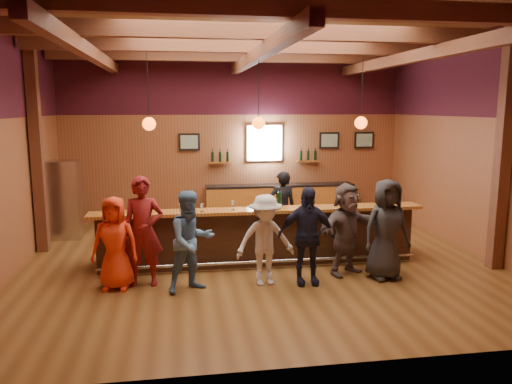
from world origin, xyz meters
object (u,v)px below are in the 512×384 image
customer_navy (306,236)px  customer_dark (386,229)px  customer_orange (115,243)px  customer_redvest (143,231)px  customer_brown (346,229)px  back_bar_cabinet (280,202)px  stainless_fridge (65,199)px  bartender (282,208)px  customer_denim (191,241)px  ice_bucket (265,202)px  bar_counter (258,235)px  bottle_a (279,199)px  customer_white (265,240)px

customer_navy → customer_dark: bearing=4.2°
customer_orange → customer_navy: bearing=3.5°
customer_redvest → customer_brown: 3.58m
back_bar_cabinet → stainless_fridge: 5.43m
customer_redvest → bartender: customer_redvest is taller
customer_denim → customer_brown: customer_denim is taller
customer_brown → customer_dark: 0.70m
customer_denim → ice_bucket: customer_denim is taller
customer_denim → stainless_fridge: bearing=101.4°
stainless_fridge → customer_orange: size_ratio=1.15×
bar_counter → customer_orange: customer_orange is taller
customer_brown → customer_dark: bearing=-57.0°
bottle_a → customer_denim: bearing=-143.7°
customer_denim → bottle_a: bearing=12.2°
customer_dark → ice_bucket: bearing=142.3°
customer_white → customer_dark: 2.15m
stainless_fridge → customer_redvest: customer_redvest is taller
bar_counter → back_bar_cabinet: 3.76m
customer_navy → customer_redvest: bearing=174.3°
stainless_fridge → bartender: bearing=-16.4°
customer_denim → customer_dark: customer_dark is taller
back_bar_cabinet → customer_navy: 5.04m
ice_bucket → bottle_a: bottle_a is taller
stainless_fridge → customer_orange: bearing=-67.0°
customer_orange → bartender: (3.29, 2.19, 0.04)m
bar_counter → customer_denim: bearing=-132.8°
customer_orange → bottle_a: 3.16m
customer_denim → bartender: bearing=26.4°
bar_counter → customer_brown: 1.80m
customer_redvest → customer_navy: bearing=-3.8°
bar_counter → customer_denim: customer_denim is taller
customer_denim → bartender: customer_denim is taller
customer_redvest → customer_denim: bearing=-22.5°
customer_navy → bar_counter: bearing=115.1°
customer_redvest → ice_bucket: bearing=24.6°
customer_orange → customer_denim: 1.28m
back_bar_cabinet → bartender: bartender is taller
customer_navy → ice_bucket: size_ratio=7.87×
ice_bucket → customer_brown: bearing=-31.4°
bar_counter → ice_bucket: size_ratio=29.37×
customer_orange → ice_bucket: (2.69, 0.95, 0.44)m
customer_brown → customer_dark: customer_dark is taller
customer_navy → bottle_a: 1.33m
customer_redvest → customer_brown: size_ratio=1.12×
customer_dark → bottle_a: customer_dark is taller
customer_denim → back_bar_cabinet: bearing=39.2°
ice_bucket → bottle_a: bearing=6.1°
bottle_a → bar_counter: bearing=154.9°
customer_orange → customer_navy: size_ratio=0.93×
customer_redvest → customer_denim: size_ratio=1.12×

